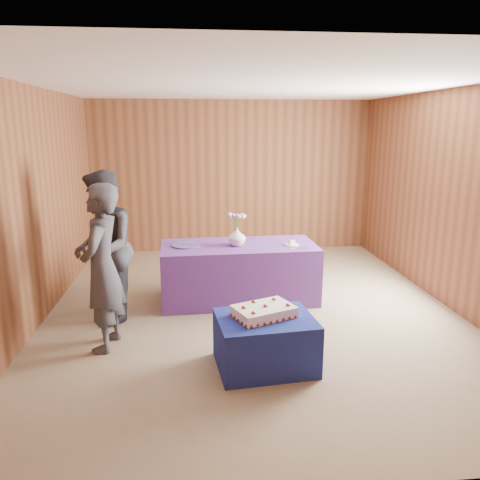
{
  "coord_description": "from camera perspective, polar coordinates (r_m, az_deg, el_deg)",
  "views": [
    {
      "loc": [
        -0.7,
        -5.44,
        2.25
      ],
      "look_at": [
        -0.14,
        0.1,
        0.89
      ],
      "focal_mm": 35.0,
      "sensor_mm": 36.0,
      "label": 1
    }
  ],
  "objects": [
    {
      "name": "ground",
      "position": [
        5.92,
        1.45,
        -8.56
      ],
      "size": [
        6.0,
        6.0,
        0.0
      ],
      "primitive_type": "plane",
      "color": "#85725B",
      "rests_on": "ground"
    },
    {
      "name": "room_shell",
      "position": [
        5.5,
        1.57,
        9.1
      ],
      "size": [
        5.04,
        6.04,
        2.72
      ],
      "color": "brown",
      "rests_on": "ground"
    },
    {
      "name": "cake_table",
      "position": [
        4.55,
        3.09,
        -12.33
      ],
      "size": [
        0.97,
        0.79,
        0.5
      ],
      "primitive_type": "cube",
      "rotation": [
        0.0,
        0.0,
        0.1
      ],
      "color": "navy",
      "rests_on": "ground"
    },
    {
      "name": "serving_table",
      "position": [
        6.16,
        -0.14,
        -3.97
      ],
      "size": [
        2.03,
        0.97,
        0.75
      ],
      "primitive_type": "cube",
      "rotation": [
        0.0,
        0.0,
        0.03
      ],
      "color": "#633696",
      "rests_on": "ground"
    },
    {
      "name": "sheet_cake",
      "position": [
        4.46,
        2.92,
        -8.67
      ],
      "size": [
        0.67,
        0.57,
        0.13
      ],
      "rotation": [
        0.0,
        0.0,
        0.39
      ],
      "color": "white",
      "rests_on": "cake_table"
    },
    {
      "name": "vase",
      "position": [
        5.99,
        -0.39,
        0.43
      ],
      "size": [
        0.3,
        0.3,
        0.24
      ],
      "primitive_type": "imported",
      "rotation": [
        0.0,
        0.0,
        0.4
      ],
      "color": "silver",
      "rests_on": "serving_table"
    },
    {
      "name": "flower_spray",
      "position": [
        5.93,
        -0.4,
        2.98
      ],
      "size": [
        0.23,
        0.24,
        0.18
      ],
      "color": "#366E2C",
      "rests_on": "vase"
    },
    {
      "name": "platter",
      "position": [
        6.03,
        -6.58,
        -0.63
      ],
      "size": [
        0.49,
        0.49,
        0.02
      ],
      "primitive_type": "cylinder",
      "rotation": [
        0.0,
        0.0,
        -0.39
      ],
      "color": "#55478F",
      "rests_on": "serving_table"
    },
    {
      "name": "plate",
      "position": [
        6.06,
        6.34,
        -0.59
      ],
      "size": [
        0.18,
        0.18,
        0.01
      ],
      "primitive_type": "cylinder",
      "rotation": [
        0.0,
        0.0,
        -0.01
      ],
      "color": "silver",
      "rests_on": "serving_table"
    },
    {
      "name": "cake_slice",
      "position": [
        6.05,
        6.35,
        -0.25
      ],
      "size": [
        0.08,
        0.08,
        0.08
      ],
      "rotation": [
        0.0,
        0.0,
        0.31
      ],
      "color": "white",
      "rests_on": "plate"
    },
    {
      "name": "knife",
      "position": [
        5.91,
        7.16,
        -1.02
      ],
      "size": [
        0.26,
        0.05,
        0.0
      ],
      "primitive_type": "cube",
      "rotation": [
        0.0,
        0.0,
        0.11
      ],
      "color": "silver",
      "rests_on": "serving_table"
    },
    {
      "name": "guest_left",
      "position": [
        4.9,
        -16.46,
        -3.32
      ],
      "size": [
        0.49,
        0.67,
        1.71
      ],
      "primitive_type": "imported",
      "rotation": [
        0.0,
        0.0,
        -1.7
      ],
      "color": "#3A3A44",
      "rests_on": "ground"
    },
    {
      "name": "guest_right",
      "position": [
        5.58,
        -16.29,
        -0.92
      ],
      "size": [
        0.79,
        0.95,
        1.78
      ],
      "primitive_type": "imported",
      "rotation": [
        0.0,
        0.0,
        -1.42
      ],
      "color": "#31303A",
      "rests_on": "ground"
    }
  ]
}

